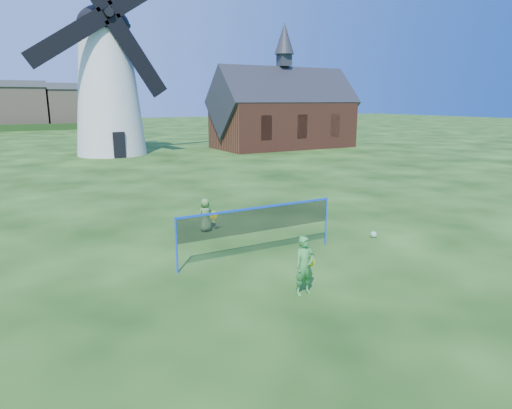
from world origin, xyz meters
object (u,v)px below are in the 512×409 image
at_px(windmill, 108,82).
at_px(chapel, 283,114).
at_px(badminton_net, 258,220).
at_px(play_ball, 374,235).
at_px(player_boy, 206,215).
at_px(player_girl, 305,266).

bearing_deg(windmill, chapel, -7.20).
bearing_deg(chapel, badminton_net, -123.84).
bearing_deg(badminton_net, windmill, 86.52).
relative_size(windmill, chapel, 1.26).
bearing_deg(badminton_net, play_ball, -2.81).
bearing_deg(player_boy, player_girl, 84.53).
height_order(chapel, play_ball, chapel).
xyz_separation_m(windmill, player_girl, (-2.02, -31.30, -5.30)).
bearing_deg(chapel, player_boy, -127.87).
bearing_deg(play_ball, badminton_net, 177.19).
distance_m(windmill, player_boy, 25.89).
bearing_deg(player_boy, windmill, -99.94).
height_order(player_boy, play_ball, player_boy).
relative_size(chapel, badminton_net, 2.72).
bearing_deg(badminton_net, player_girl, -95.98).
relative_size(player_girl, player_boy, 1.21).
distance_m(player_boy, play_ball, 5.86).
distance_m(chapel, player_girl, 34.49).
relative_size(chapel, player_boy, 11.57).
bearing_deg(chapel, play_ball, -116.60).
distance_m(windmill, badminton_net, 28.99).
bearing_deg(player_boy, badminton_net, 89.50).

